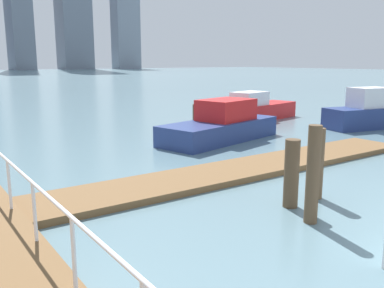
{
  "coord_description": "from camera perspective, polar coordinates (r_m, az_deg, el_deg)",
  "views": [
    {
      "loc": [
        -4.82,
        -0.54,
        3.46
      ],
      "look_at": [
        1.23,
        8.13,
        1.34
      ],
      "focal_mm": 39.16,
      "sensor_mm": 36.0,
      "label": 1
    }
  ],
  "objects": [
    {
      "name": "dock_piling_4",
      "position": [
        10.22,
        13.4,
        -3.94
      ],
      "size": [
        0.36,
        0.36,
        1.65
      ],
      "primitive_type": "cylinder",
      "color": "brown",
      "rests_on": "ground_plane"
    },
    {
      "name": "floating_dock",
      "position": [
        13.31,
        6.95,
        -3.43
      ],
      "size": [
        14.63,
        2.0,
        0.18
      ],
      "primitive_type": "cube",
      "color": "brown",
      "rests_on": "ground_plane"
    },
    {
      "name": "ground_plane",
      "position": [
        21.38,
        -21.42,
        1.22
      ],
      "size": [
        300.0,
        300.0,
        0.0
      ],
      "primitive_type": "plane",
      "color": "slate"
    },
    {
      "name": "moored_boat_1",
      "position": [
        18.44,
        4.02,
        2.55
      ],
      "size": [
        6.34,
        3.49,
        1.78
      ],
      "color": "navy",
      "rests_on": "ground_plane"
    },
    {
      "name": "skyline_tower_6",
      "position": [
        180.04,
        -9.08,
        16.64
      ],
      "size": [
        10.05,
        7.58,
        41.08
      ],
      "primitive_type": "cube",
      "rotation": [
        0.0,
        0.0,
        -0.01
      ],
      "color": "gray",
      "rests_on": "ground_plane"
    },
    {
      "name": "dock_piling_3",
      "position": [
        18.67,
        0.6,
        3.06
      ],
      "size": [
        0.34,
        0.34,
        1.56
      ],
      "primitive_type": "cylinder",
      "color": "brown",
      "rests_on": "ground_plane"
    },
    {
      "name": "moored_boat_3",
      "position": [
        24.84,
        8.52,
        4.62
      ],
      "size": [
        6.59,
        3.06,
        1.7
      ],
      "color": "red",
      "rests_on": "ground_plane"
    },
    {
      "name": "moored_boat_2",
      "position": [
        23.78,
        23.29,
        3.91
      ],
      "size": [
        5.54,
        2.77,
        2.09
      ],
      "color": "navy",
      "rests_on": "ground_plane"
    },
    {
      "name": "dock_piling_5",
      "position": [
        9.28,
        16.13,
        -4.06
      ],
      "size": [
        0.29,
        0.29,
        2.14
      ],
      "primitive_type": "cylinder",
      "color": "brown",
      "rests_on": "ground_plane"
    },
    {
      "name": "dock_piling_1",
      "position": [
        11.03,
        16.68,
        -2.56
      ],
      "size": [
        0.33,
        0.33,
        1.81
      ],
      "primitive_type": "cylinder",
      "color": "brown",
      "rests_on": "ground_plane"
    }
  ]
}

